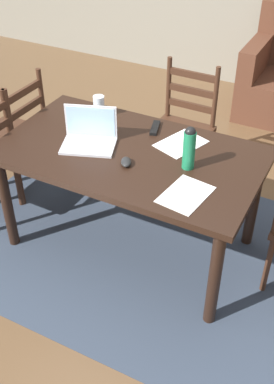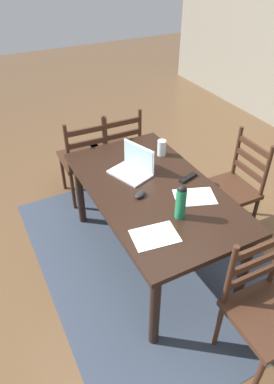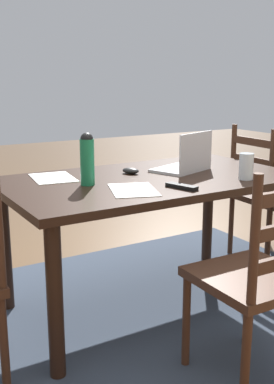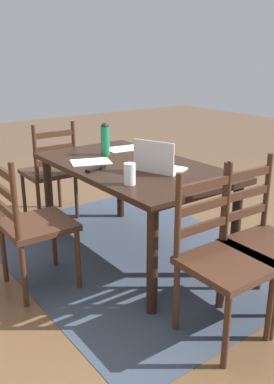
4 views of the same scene
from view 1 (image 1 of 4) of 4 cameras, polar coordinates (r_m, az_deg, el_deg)
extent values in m
plane|color=brown|center=(3.34, -0.75, -5.94)|extent=(14.00, 14.00, 0.00)
cube|color=#333D4C|center=(3.34, -0.75, -5.91)|extent=(2.46, 1.83, 0.01)
cube|color=black|center=(2.89, -0.86, 4.56)|extent=(1.59, 0.90, 0.04)
cylinder|color=black|center=(3.22, -15.28, -1.22)|extent=(0.07, 0.07, 0.70)
cylinder|color=black|center=(2.66, 9.24, -10.05)|extent=(0.07, 0.07, 0.70)
cylinder|color=black|center=(3.68, -7.95, 5.18)|extent=(0.07, 0.07, 0.70)
cylinder|color=black|center=(3.20, 13.75, -1.13)|extent=(0.07, 0.07, 0.70)
cylinder|color=#3D2316|center=(2.98, 15.33, -8.38)|extent=(0.04, 0.04, 0.43)
cylinder|color=#3D2316|center=(3.63, -13.79, 1.31)|extent=(0.04, 0.04, 0.43)
cylinder|color=#3D2316|center=(3.38, -14.86, 7.94)|extent=(0.04, 0.04, 0.50)
cube|color=#3D2316|center=(3.64, 4.99, 6.84)|extent=(0.45, 0.45, 0.04)
cylinder|color=#3D2316|center=(3.56, 6.32, 1.46)|extent=(0.04, 0.04, 0.43)
cylinder|color=#3D2316|center=(3.69, 0.89, 3.10)|extent=(0.04, 0.04, 0.43)
cylinder|color=#3D2316|center=(3.86, 8.55, 4.36)|extent=(0.04, 0.04, 0.43)
cylinder|color=#3D2316|center=(3.98, 3.44, 5.81)|extent=(0.04, 0.04, 0.43)
cylinder|color=#3D2316|center=(3.63, 9.31, 10.87)|extent=(0.04, 0.04, 0.50)
cylinder|color=#3D2316|center=(3.75, 3.79, 12.20)|extent=(0.04, 0.04, 0.50)
cube|color=#3D2316|center=(3.73, 6.40, 10.18)|extent=(0.36, 0.03, 0.05)
cube|color=#3D2316|center=(3.68, 6.54, 11.91)|extent=(0.36, 0.03, 0.05)
cube|color=#3D2316|center=(3.63, 6.68, 13.70)|extent=(0.36, 0.03, 0.05)
cube|color=#3D2316|center=(3.73, -14.98, 6.48)|extent=(0.45, 0.45, 0.04)
cylinder|color=#3D2316|center=(4.08, -14.78, 5.48)|extent=(0.04, 0.04, 0.43)
cylinder|color=#3D2316|center=(3.63, -14.05, 1.24)|extent=(0.04, 0.04, 0.43)
cylinder|color=#3D2316|center=(3.86, -10.50, 4.17)|extent=(0.04, 0.04, 0.43)
cylinder|color=#3D2316|center=(3.37, -15.14, 7.87)|extent=(0.04, 0.04, 0.50)
cylinder|color=#3D2316|center=(3.62, -11.23, 10.57)|extent=(0.04, 0.04, 0.50)
cube|color=#3D2316|center=(3.54, -12.90, 7.85)|extent=(0.03, 0.36, 0.05)
cube|color=#3D2316|center=(3.48, -13.18, 9.64)|extent=(0.03, 0.36, 0.05)
cube|color=#3D2316|center=(3.43, -13.48, 11.48)|extent=(0.03, 0.36, 0.05)
cube|color=#512D1E|center=(4.92, 14.16, 15.53)|extent=(0.16, 0.80, 0.30)
cube|color=silver|center=(2.93, -5.81, 5.49)|extent=(0.38, 0.32, 0.02)
cube|color=silver|center=(2.96, -5.51, 8.42)|extent=(0.30, 0.12, 0.21)
cube|color=#A5CCEA|center=(2.96, -5.54, 8.37)|extent=(0.28, 0.10, 0.19)
cylinder|color=#197247|center=(2.69, 6.20, 4.95)|extent=(0.07, 0.07, 0.23)
sphere|color=black|center=(2.63, 6.37, 7.07)|extent=(0.06, 0.06, 0.06)
cylinder|color=silver|center=(3.25, -4.56, 10.20)|extent=(0.07, 0.07, 0.14)
ellipsoid|color=black|center=(2.75, -1.31, 3.60)|extent=(0.10, 0.12, 0.03)
cube|color=black|center=(3.10, 2.16, 7.65)|extent=(0.09, 0.18, 0.02)
cube|color=white|center=(2.54, 5.82, -0.30)|extent=(0.25, 0.32, 0.00)
cube|color=white|center=(2.96, 5.27, 5.79)|extent=(0.30, 0.35, 0.00)
camera|label=2|loc=(1.27, 67.13, 18.45)|focal=32.68mm
camera|label=3|loc=(4.40, 31.14, 18.99)|focal=44.91mm
camera|label=4|loc=(5.36, -17.22, 27.90)|focal=38.80mm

